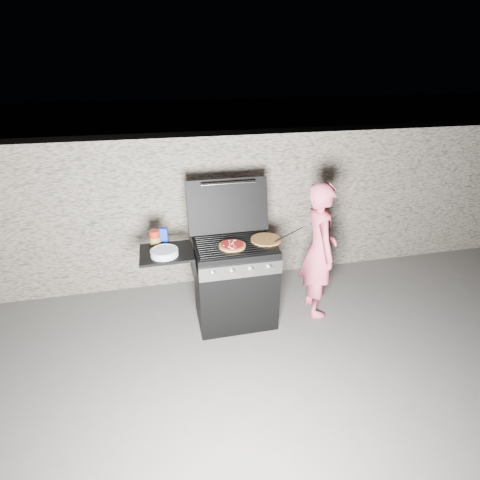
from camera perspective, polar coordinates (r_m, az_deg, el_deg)
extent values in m
plane|color=#595551|center=(4.17, -0.68, -11.89)|extent=(50.00, 50.00, 0.00)
cube|color=#A39482|center=(4.64, -3.46, 4.90)|extent=(8.00, 0.35, 1.80)
cylinder|color=#B78946|center=(3.77, 3.98, 0.07)|extent=(0.31, 0.31, 0.02)
cylinder|color=#9E2111|center=(3.75, -12.82, 0.33)|extent=(0.12, 0.12, 0.16)
cube|color=#102CA8|center=(3.76, -11.52, 0.63)|extent=(0.08, 0.06, 0.16)
cylinder|color=silver|center=(3.55, -11.46, -1.87)|extent=(0.34, 0.34, 0.06)
imported|color=#E85874|center=(4.02, 11.97, -1.57)|extent=(0.41, 0.57, 1.49)
cylinder|color=black|center=(3.81, 7.36, 0.72)|extent=(0.36, 0.16, 0.08)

